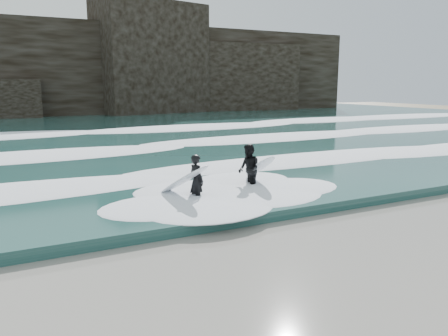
{
  "coord_description": "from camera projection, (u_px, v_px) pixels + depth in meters",
  "views": [
    {
      "loc": [
        -6.34,
        -6.1,
        3.53
      ],
      "look_at": [
        -0.47,
        5.64,
        1.0
      ],
      "focal_mm": 35.0,
      "sensor_mm": 36.0,
      "label": 1
    }
  ],
  "objects": [
    {
      "name": "ground",
      "position": [
        369.0,
        262.0,
        8.81
      ],
      "size": [
        120.0,
        120.0,
        0.0
      ],
      "primitive_type": "plane",
      "color": "olive",
      "rests_on": "ground"
    },
    {
      "name": "surfer_right",
      "position": [
        250.0,
        169.0,
        14.11
      ],
      "size": [
        1.13,
        1.85,
        1.64
      ],
      "color": "black",
      "rests_on": "ground"
    },
    {
      "name": "foam_mid",
      "position": [
        143.0,
        145.0,
        22.78
      ],
      "size": [
        60.0,
        4.0,
        0.24
      ],
      "primitive_type": "ellipsoid",
      "color": "white",
      "rests_on": "sea"
    },
    {
      "name": "surfer_left",
      "position": [
        192.0,
        180.0,
        12.67
      ],
      "size": [
        1.33,
        2.08,
        1.53
      ],
      "color": "black",
      "rests_on": "ground"
    },
    {
      "name": "headland",
      "position": [
        65.0,
        71.0,
        48.25
      ],
      "size": [
        70.0,
        9.0,
        10.0
      ],
      "primitive_type": "cube",
      "color": "black",
      "rests_on": "ground"
    },
    {
      "name": "foam_far",
      "position": [
        107.0,
        129.0,
        30.67
      ],
      "size": [
        60.0,
        4.8,
        0.3
      ],
      "primitive_type": "ellipsoid",
      "color": "white",
      "rests_on": "sea"
    },
    {
      "name": "foam_near",
      "position": [
        196.0,
        168.0,
        16.63
      ],
      "size": [
        60.0,
        3.2,
        0.2
      ],
      "primitive_type": "ellipsoid",
      "color": "white",
      "rests_on": "sea"
    },
    {
      "name": "sea",
      "position": [
        96.0,
        128.0,
        34.24
      ],
      "size": [
        90.0,
        52.0,
        0.3
      ],
      "primitive_type": "cube",
      "color": "#1E4743",
      "rests_on": "ground"
    }
  ]
}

